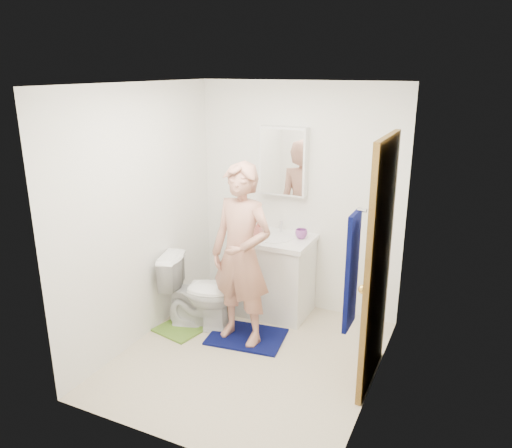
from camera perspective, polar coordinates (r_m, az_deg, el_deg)
The scene contains 22 objects.
floor at distance 4.70m, azimuth -0.82°, elevation -15.07°, with size 2.20×2.40×0.02m, color beige.
ceiling at distance 3.96m, azimuth -0.98°, elevation 15.90°, with size 2.20×2.40×0.02m, color white.
wall_back at distance 5.24m, azimuth 4.92°, elevation 2.86°, with size 2.20×0.02×2.40m, color white.
wall_front at distance 3.21m, azimuth -10.48°, elevation -7.15°, with size 2.20×0.02×2.40m, color white.
wall_left at distance 4.75m, azimuth -13.03°, elevation 0.89°, with size 0.02×2.40×2.40m, color white.
wall_right at distance 3.85m, azimuth 14.16°, elevation -3.14°, with size 0.02×2.40×2.40m, color white.
vanity_cabinet at distance 5.30m, azimuth 2.04°, elevation -6.09°, with size 0.75×0.55×0.80m, color white.
countertop at distance 5.14m, azimuth 2.10°, elevation -1.75°, with size 0.79×0.59×0.05m, color white.
sink_basin at distance 5.14m, azimuth 2.10°, elevation -1.59°, with size 0.40×0.40×0.03m, color white.
faucet at distance 5.27m, azimuth 2.87°, elevation -0.29°, with size 0.03×0.03×0.12m, color silver.
medicine_cabinet at distance 5.15m, azimuth 3.18°, elevation 7.18°, with size 0.50×0.12×0.70m, color white.
mirror_panel at distance 5.09m, azimuth 2.92°, elevation 7.07°, with size 0.46×0.01×0.66m, color white.
door at distance 4.05m, azimuth 13.78°, elevation -4.68°, with size 0.05×0.80×2.05m, color olive.
door_knob at distance 3.80m, azimuth 12.10°, elevation -7.32°, with size 0.07×0.07×0.07m, color gold.
towel at distance 3.32m, azimuth 10.89°, elevation -5.33°, with size 0.03×0.24×0.80m, color #070C45.
towel_hook at distance 3.18m, azimuth 12.02°, elevation 1.56°, with size 0.02×0.02×0.06m, color silver.
toilet at distance 5.05m, azimuth -6.44°, elevation -7.70°, with size 0.42×0.74×0.76m, color white.
bath_mat at distance 4.98m, azimuth -1.08°, elevation -12.75°, with size 0.72×0.51×0.02m, color #070C45.
green_rug at distance 5.16m, azimuth -8.80°, elevation -11.84°, with size 0.43×0.36×0.02m, color olive.
soap_dispenser at distance 5.10m, azimuth 0.22°, elevation -0.56°, with size 0.08×0.08×0.17m, color #BC5E57.
toothbrush_cup at distance 5.09m, azimuth 5.20°, elevation -1.13°, with size 0.12×0.12×0.10m, color #8E4599.
man at distance 4.57m, azimuth -1.67°, elevation -3.58°, with size 0.62×0.41×1.71m, color tan.
Camera 1 is at (1.74, -3.56, 2.52)m, focal length 35.00 mm.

